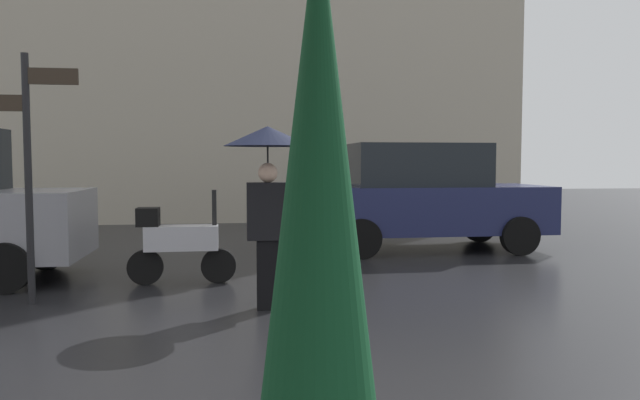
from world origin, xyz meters
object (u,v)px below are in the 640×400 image
at_px(parked_scooter, 178,242).
at_px(parked_car_right, 423,196).
at_px(folded_patio_umbrella_near, 318,217).
at_px(pedestrian_with_umbrella, 268,167).
at_px(street_signpost, 28,153).

xyz_separation_m(parked_scooter, parked_car_right, (4.12, 2.53, 0.42)).
bearing_deg(parked_scooter, folded_patio_umbrella_near, -62.60).
height_order(pedestrian_with_umbrella, parked_car_right, pedestrian_with_umbrella).
bearing_deg(parked_scooter, street_signpost, -130.50).
relative_size(parked_scooter, street_signpost, 0.50).
height_order(pedestrian_with_umbrella, street_signpost, street_signpost).
bearing_deg(parked_scooter, parked_car_right, 50.61).
distance_m(pedestrian_with_umbrella, street_signpost, 2.70).
relative_size(parked_scooter, parked_car_right, 0.33).
bearing_deg(street_signpost, parked_car_right, 31.27).
height_order(parked_car_right, street_signpost, street_signpost).
bearing_deg(pedestrian_with_umbrella, parked_scooter, -71.51).
xyz_separation_m(folded_patio_umbrella_near, street_signpost, (-2.49, 5.59, 0.23)).
distance_m(pedestrian_with_umbrella, parked_scooter, 2.12).
bearing_deg(street_signpost, folded_patio_umbrella_near, -66.00).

